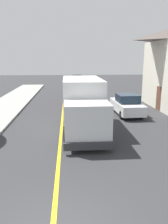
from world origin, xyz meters
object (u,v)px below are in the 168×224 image
at_px(parked_van_across, 127,105).
at_px(box_truck, 83,103).
at_px(parked_car_near, 82,98).
at_px(parked_car_furthest, 77,80).
at_px(parked_car_far, 81,83).
at_px(parked_car_mid, 81,90).

bearing_deg(parked_van_across, box_truck, -135.19).
relative_size(parked_car_near, parked_van_across, 1.00).
relative_size(parked_car_furthest, parked_van_across, 1.00).
distance_m(box_truck, parked_car_furthest, 27.05).
xyz_separation_m(box_truck, parked_car_far, (1.05, 20.40, -0.97)).
xyz_separation_m(box_truck, parked_car_mid, (0.62, 13.10, -0.97)).
height_order(parked_car_mid, parked_car_far, same).
relative_size(box_truck, parked_car_furthest, 1.61).
relative_size(parked_car_near, parked_car_mid, 1.01).
bearing_deg(parked_car_furthest, parked_car_far, -87.05).
height_order(box_truck, parked_car_near, box_truck).
bearing_deg(parked_car_furthest, parked_car_near, -90.95).
distance_m(box_truck, parked_van_across, 5.48).
height_order(parked_car_far, parked_car_furthest, same).
bearing_deg(parked_van_across, parked_car_mid, 109.04).
height_order(box_truck, parked_car_mid, box_truck).
height_order(box_truck, parked_car_furthest, box_truck).
height_order(parked_car_furthest, parked_van_across, same).
bearing_deg(parked_car_near, parked_van_across, -47.28).
bearing_deg(parked_car_furthest, parked_van_across, -82.36).
relative_size(parked_car_mid, parked_car_furthest, 1.00).
relative_size(box_truck, parked_car_far, 1.62).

